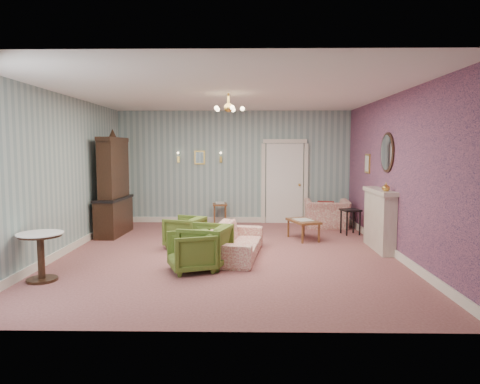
{
  "coord_description": "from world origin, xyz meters",
  "views": [
    {
      "loc": [
        0.35,
        -7.97,
        1.91
      ],
      "look_at": [
        0.2,
        0.4,
        1.1
      ],
      "focal_mm": 33.07,
      "sensor_mm": 36.0,
      "label": 1
    }
  ],
  "objects_px": {
    "wingback_chair": "(327,209)",
    "coffee_table": "(303,230)",
    "olive_chair_a": "(191,250)",
    "dresser": "(113,183)",
    "side_table_black": "(350,222)",
    "olive_chair_c": "(185,230)",
    "sofa_chintz": "(237,235)",
    "pedestal_table": "(41,257)",
    "olive_chair_b": "(205,244)",
    "fireplace": "(379,219)"
  },
  "relations": [
    {
      "from": "olive_chair_a",
      "to": "olive_chair_b",
      "type": "distance_m",
      "value": 0.36
    },
    {
      "from": "olive_chair_a",
      "to": "fireplace",
      "type": "xyz_separation_m",
      "value": [
        3.39,
        1.59,
        0.24
      ]
    },
    {
      "from": "olive_chair_b",
      "to": "side_table_black",
      "type": "xyz_separation_m",
      "value": [
        2.99,
        2.75,
        -0.09
      ]
    },
    {
      "from": "dresser",
      "to": "coffee_table",
      "type": "bearing_deg",
      "value": -3.87
    },
    {
      "from": "wingback_chair",
      "to": "dresser",
      "type": "relative_size",
      "value": 0.45
    },
    {
      "from": "olive_chair_a",
      "to": "pedestal_table",
      "type": "bearing_deg",
      "value": -95.92
    },
    {
      "from": "olive_chair_b",
      "to": "sofa_chintz",
      "type": "distance_m",
      "value": 0.85
    },
    {
      "from": "wingback_chair",
      "to": "dresser",
      "type": "height_order",
      "value": "dresser"
    },
    {
      "from": "olive_chair_c",
      "to": "pedestal_table",
      "type": "xyz_separation_m",
      "value": [
        -1.77,
        -2.24,
        0.02
      ]
    },
    {
      "from": "side_table_black",
      "to": "olive_chair_a",
      "type": "bearing_deg",
      "value": -136.26
    },
    {
      "from": "olive_chair_a",
      "to": "side_table_black",
      "type": "xyz_separation_m",
      "value": [
        3.18,
        3.05,
        -0.06
      ]
    },
    {
      "from": "olive_chair_c",
      "to": "side_table_black",
      "type": "bearing_deg",
      "value": 131.54
    },
    {
      "from": "sofa_chintz",
      "to": "wingback_chair",
      "type": "xyz_separation_m",
      "value": [
        2.13,
        2.94,
        0.08
      ]
    },
    {
      "from": "olive_chair_c",
      "to": "coffee_table",
      "type": "bearing_deg",
      "value": 128.68
    },
    {
      "from": "olive_chair_b",
      "to": "fireplace",
      "type": "relative_size",
      "value": 0.54
    },
    {
      "from": "sofa_chintz",
      "to": "olive_chair_c",
      "type": "bearing_deg",
      "value": 63.24
    },
    {
      "from": "olive_chair_a",
      "to": "pedestal_table",
      "type": "xyz_separation_m",
      "value": [
        -2.12,
        -0.55,
        0.01
      ]
    },
    {
      "from": "olive_chair_a",
      "to": "side_table_black",
      "type": "relative_size",
      "value": 1.19
    },
    {
      "from": "olive_chair_c",
      "to": "sofa_chintz",
      "type": "bearing_deg",
      "value": 76.16
    },
    {
      "from": "side_table_black",
      "to": "pedestal_table",
      "type": "xyz_separation_m",
      "value": [
        -5.3,
        -3.6,
        0.07
      ]
    },
    {
      "from": "olive_chair_c",
      "to": "fireplace",
      "type": "relative_size",
      "value": 0.48
    },
    {
      "from": "side_table_black",
      "to": "fireplace",
      "type": "bearing_deg",
      "value": -81.83
    },
    {
      "from": "coffee_table",
      "to": "olive_chair_b",
      "type": "bearing_deg",
      "value": -130.57
    },
    {
      "from": "sofa_chintz",
      "to": "side_table_black",
      "type": "relative_size",
      "value": 3.38
    },
    {
      "from": "dresser",
      "to": "side_table_black",
      "type": "bearing_deg",
      "value": 3.67
    },
    {
      "from": "wingback_chair",
      "to": "coffee_table",
      "type": "height_order",
      "value": "wingback_chair"
    },
    {
      "from": "sofa_chintz",
      "to": "side_table_black",
      "type": "distance_m",
      "value": 3.24
    },
    {
      "from": "coffee_table",
      "to": "wingback_chair",
      "type": "bearing_deg",
      "value": 62.62
    },
    {
      "from": "fireplace",
      "to": "side_table_black",
      "type": "distance_m",
      "value": 1.51
    },
    {
      "from": "side_table_black",
      "to": "pedestal_table",
      "type": "relative_size",
      "value": 0.8
    },
    {
      "from": "olive_chair_c",
      "to": "side_table_black",
      "type": "xyz_separation_m",
      "value": [
        3.53,
        1.36,
        -0.05
      ]
    },
    {
      "from": "fireplace",
      "to": "coffee_table",
      "type": "relative_size",
      "value": 1.68
    },
    {
      "from": "pedestal_table",
      "to": "sofa_chintz",
      "type": "bearing_deg",
      "value": 28.82
    },
    {
      "from": "olive_chair_b",
      "to": "pedestal_table",
      "type": "relative_size",
      "value": 1.06
    },
    {
      "from": "olive_chair_a",
      "to": "olive_chair_c",
      "type": "bearing_deg",
      "value": 170.86
    },
    {
      "from": "olive_chair_b",
      "to": "olive_chair_c",
      "type": "relative_size",
      "value": 1.13
    },
    {
      "from": "fireplace",
      "to": "sofa_chintz",
      "type": "bearing_deg",
      "value": -167.53
    },
    {
      "from": "olive_chair_b",
      "to": "side_table_black",
      "type": "height_order",
      "value": "olive_chair_b"
    },
    {
      "from": "olive_chair_b",
      "to": "olive_chair_c",
      "type": "bearing_deg",
      "value": -143.3
    },
    {
      "from": "coffee_table",
      "to": "olive_chair_a",
      "type": "bearing_deg",
      "value": -129.75
    },
    {
      "from": "olive_chair_b",
      "to": "sofa_chintz",
      "type": "relative_size",
      "value": 0.39
    },
    {
      "from": "wingback_chair",
      "to": "olive_chair_c",
      "type": "bearing_deg",
      "value": 39.25
    },
    {
      "from": "olive_chair_b",
      "to": "wingback_chair",
      "type": "distance_m",
      "value": 4.48
    },
    {
      "from": "olive_chair_c",
      "to": "sofa_chintz",
      "type": "distance_m",
      "value": 1.24
    },
    {
      "from": "fireplace",
      "to": "pedestal_table",
      "type": "distance_m",
      "value": 5.91
    },
    {
      "from": "sofa_chintz",
      "to": "fireplace",
      "type": "xyz_separation_m",
      "value": [
        2.71,
        0.6,
        0.2
      ]
    },
    {
      "from": "olive_chair_c",
      "to": "pedestal_table",
      "type": "height_order",
      "value": "pedestal_table"
    },
    {
      "from": "dresser",
      "to": "side_table_black",
      "type": "relative_size",
      "value": 4.01
    },
    {
      "from": "olive_chair_a",
      "to": "fireplace",
      "type": "bearing_deg",
      "value": 94.44
    },
    {
      "from": "olive_chair_b",
      "to": "olive_chair_a",
      "type": "bearing_deg",
      "value": -17.41
    }
  ]
}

